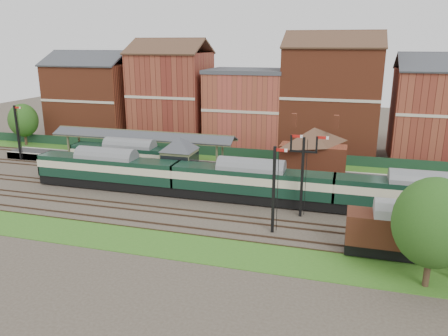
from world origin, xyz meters
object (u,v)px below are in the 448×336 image
(signal_box, at_px, (180,160))
(semaphore_bracket, at_px, (303,171))
(platform_railcar, at_px, (130,156))
(dmu_train, at_px, (251,182))
(goods_van_a, at_px, (386,231))

(signal_box, relative_size, semaphore_bracket, 0.73)
(semaphore_bracket, height_order, platform_railcar, semaphore_bracket)
(dmu_train, xyz_separation_m, platform_railcar, (-17.67, 6.50, -0.12))
(dmu_train, relative_size, platform_railcar, 3.17)
(platform_railcar, distance_m, goods_van_a, 34.40)
(semaphore_bracket, distance_m, platform_railcar, 25.11)
(goods_van_a, bearing_deg, semaphore_bracket, 138.68)
(signal_box, relative_size, goods_van_a, 0.98)
(signal_box, height_order, semaphore_bracket, semaphore_bracket)
(semaphore_bracket, distance_m, dmu_train, 6.59)
(semaphore_bracket, bearing_deg, signal_box, 159.08)
(semaphore_bracket, xyz_separation_m, platform_railcar, (-23.32, 9.00, -2.42))
(signal_box, height_order, goods_van_a, signal_box)
(semaphore_bracket, distance_m, goods_van_a, 10.16)
(signal_box, xyz_separation_m, goods_van_a, (22.43, -12.25, -1.07))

